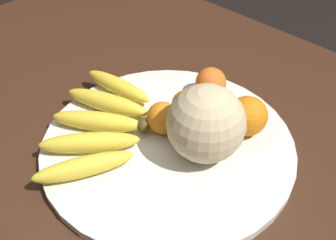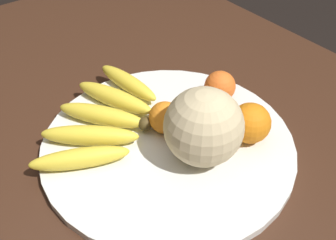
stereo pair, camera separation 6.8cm
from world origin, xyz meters
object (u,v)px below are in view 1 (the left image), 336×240
(kitchen_table, at_px, (165,204))
(banana_bunch, at_px, (100,122))
(orange_back_left, at_px, (163,118))
(produce_tag, at_px, (215,131))
(orange_front_left, at_px, (211,83))
(melon, at_px, (206,123))
(orange_front_right, at_px, (186,105))
(fruit_bowl, at_px, (168,144))
(orange_mid_center, at_px, (247,116))

(kitchen_table, xyz_separation_m, banana_bunch, (0.16, 0.01, 0.11))
(kitchen_table, height_order, orange_back_left, orange_back_left)
(produce_tag, bearing_deg, kitchen_table, 48.93)
(banana_bunch, relative_size, orange_front_left, 4.65)
(banana_bunch, height_order, orange_front_left, orange_front_left)
(orange_back_left, bearing_deg, orange_front_left, -86.88)
(melon, height_order, banana_bunch, melon)
(melon, relative_size, produce_tag, 1.67)
(melon, bearing_deg, orange_front_left, -53.28)
(banana_bunch, relative_size, orange_front_right, 5.09)
(kitchen_table, bearing_deg, orange_front_left, -68.94)
(melon, xyz_separation_m, orange_back_left, (0.09, 0.01, -0.04))
(fruit_bowl, bearing_deg, orange_mid_center, -124.53)
(orange_front_right, bearing_deg, orange_front_left, -82.16)
(orange_front_left, height_order, orange_back_left, orange_front_left)
(fruit_bowl, distance_m, produce_tag, 0.09)
(banana_bunch, height_order, orange_back_left, orange_back_left)
(fruit_bowl, height_order, melon, melon)
(orange_front_right, relative_size, orange_mid_center, 0.78)
(kitchen_table, distance_m, orange_mid_center, 0.22)
(fruit_bowl, bearing_deg, kitchen_table, 130.76)
(banana_bunch, distance_m, produce_tag, 0.21)
(fruit_bowl, height_order, orange_front_left, orange_front_left)
(melon, relative_size, orange_front_right, 2.32)
(banana_bunch, relative_size, orange_back_left, 4.91)
(banana_bunch, distance_m, orange_front_left, 0.24)
(kitchen_table, relative_size, melon, 12.34)
(melon, xyz_separation_m, orange_mid_center, (-0.02, -0.10, -0.03))
(orange_front_left, relative_size, orange_front_right, 1.09)
(kitchen_table, relative_size, orange_mid_center, 22.46)
(orange_mid_center, height_order, produce_tag, orange_mid_center)
(fruit_bowl, relative_size, orange_front_right, 7.96)
(orange_mid_center, bearing_deg, banana_bunch, 44.15)
(orange_front_right, xyz_separation_m, orange_mid_center, (-0.11, -0.05, 0.01))
(orange_front_right, relative_size, produce_tag, 0.72)
(produce_tag, bearing_deg, orange_front_right, -36.45)
(orange_back_left, xyz_separation_m, produce_tag, (-0.07, -0.06, -0.03))
(fruit_bowl, height_order, produce_tag, produce_tag)
(melon, bearing_deg, orange_mid_center, -101.02)
(orange_front_left, distance_m, orange_mid_center, 0.12)
(kitchen_table, bearing_deg, melon, -103.13)
(melon, bearing_deg, orange_front_right, -28.95)
(orange_front_left, xyz_separation_m, orange_mid_center, (-0.12, 0.04, 0.01))
(kitchen_table, relative_size, orange_back_left, 27.62)
(fruit_bowl, xyz_separation_m, banana_bunch, (0.11, 0.07, 0.03))
(fruit_bowl, relative_size, banana_bunch, 1.56)
(kitchen_table, xyz_separation_m, melon, (-0.02, -0.08, 0.16))
(orange_front_right, distance_m, orange_mid_center, 0.12)
(produce_tag, bearing_deg, orange_back_left, 0.49)
(orange_front_right, bearing_deg, melon, 151.05)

